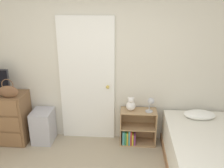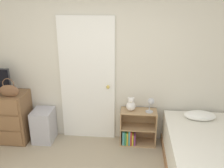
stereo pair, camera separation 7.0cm
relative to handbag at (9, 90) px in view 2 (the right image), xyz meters
name	(u,v)px [view 2 (the right image)]	position (x,y,z in m)	size (l,w,h in m)	color
wall_back	(104,66)	(1.43, 0.41, 0.32)	(10.00, 0.06, 2.55)	beige
door_closed	(87,81)	(1.16, 0.36, 0.07)	(0.89, 0.09, 2.06)	white
handbag	(9,90)	(0.00, 0.00, 0.00)	(0.32, 0.09, 0.30)	brown
storage_bin	(44,125)	(0.42, 0.17, -0.68)	(0.33, 0.39, 0.55)	#ADADB7
bookshelf	(135,130)	(1.95, 0.23, -0.72)	(0.58, 0.28, 0.60)	tan
teddy_bear	(131,105)	(1.88, 0.22, -0.26)	(0.15, 0.15, 0.23)	silver
desk_lamp	(151,103)	(2.18, 0.18, -0.20)	(0.13, 0.13, 0.24)	#B2B2B7
bed	(209,161)	(2.93, -0.57, -0.67)	(1.06, 1.88, 0.68)	#996B47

